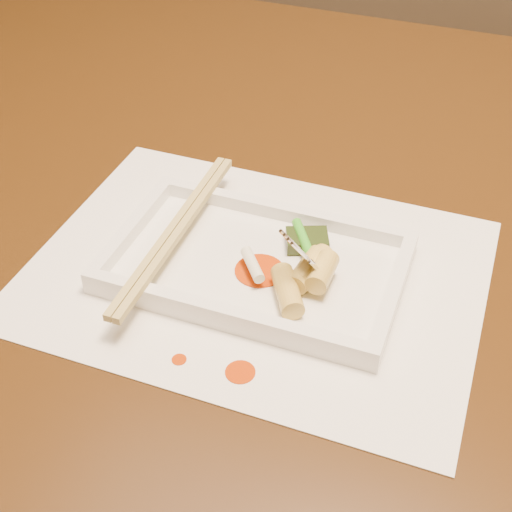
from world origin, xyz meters
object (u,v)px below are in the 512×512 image
(placemat, at_px, (256,272))
(fork, at_px, (344,203))
(plate_base, at_px, (256,268))
(chopstick_a, at_px, (172,229))
(table, at_px, (228,233))

(placemat, relative_size, fork, 2.86)
(plate_base, distance_m, chopstick_a, 0.08)
(plate_base, height_order, fork, fork)
(placemat, bearing_deg, fork, 14.42)
(placemat, xyz_separation_m, chopstick_a, (-0.08, 0.00, 0.03))
(table, height_order, placemat, placemat)
(table, xyz_separation_m, placemat, (0.10, -0.16, 0.10))
(placemat, bearing_deg, chopstick_a, 180.00)
(table, xyz_separation_m, plate_base, (0.10, -0.16, 0.11))
(chopstick_a, bearing_deg, fork, 6.75)
(plate_base, xyz_separation_m, chopstick_a, (-0.08, 0.00, 0.02))
(table, bearing_deg, fork, -40.78)
(plate_base, height_order, chopstick_a, chopstick_a)
(table, relative_size, chopstick_a, 5.78)
(placemat, distance_m, plate_base, 0.00)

